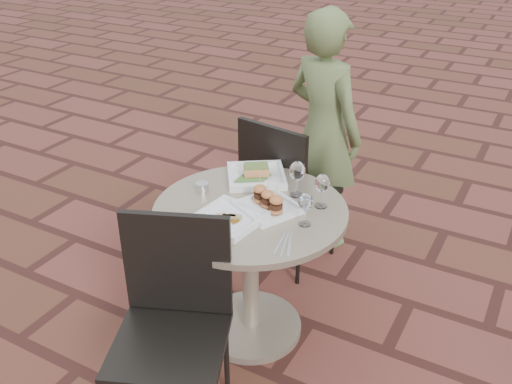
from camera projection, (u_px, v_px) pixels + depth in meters
The scene contains 13 objects.
ground at pixel (310, 323), 3.01m from camera, with size 60.00×60.00×0.00m, color brown.
cafe_table at pixel (251, 252), 2.74m from camera, with size 0.90×0.90×0.73m.
chair_far at pixel (282, 184), 3.21m from camera, with size 0.50×0.50×0.93m.
chair_near at pixel (174, 310), 2.27m from camera, with size 0.57×0.57×0.93m.
diner at pixel (324, 132), 3.40m from camera, with size 0.53×0.35×1.47m, color #566437.
plate_salmon at pixel (256, 175), 2.86m from camera, with size 0.39×0.39×0.08m.
plate_sliders at pixel (268, 204), 2.58m from camera, with size 0.32×0.32×0.16m.
plate_tuna at pixel (229, 218), 2.51m from camera, with size 0.30×0.30×0.03m.
wine_glass_right at pixel (306, 203), 2.44m from camera, with size 0.07×0.07×0.15m.
wine_glass_mid at pixel (297, 172), 2.67m from camera, with size 0.08×0.08×0.18m.
wine_glass_far at pixel (322, 184), 2.58m from camera, with size 0.07×0.07×0.16m.
steel_ramekin at pixel (202, 187), 2.74m from camera, with size 0.06×0.06×0.05m, color silver.
cutlery_set at pixel (285, 245), 2.35m from camera, with size 0.08×0.18×0.00m, color silver, non-canonical shape.
Camera 1 is at (0.87, -2.16, 2.05)m, focal length 40.00 mm.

